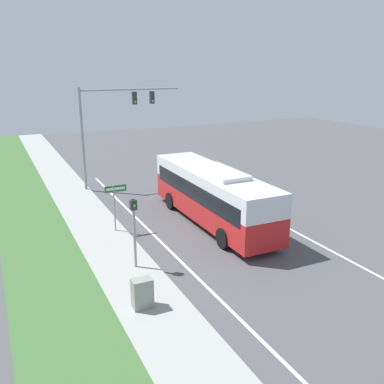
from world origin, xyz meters
name	(u,v)px	position (x,y,z in m)	size (l,w,h in m)	color
ground_plane	(228,235)	(0.00, 0.00, 0.00)	(80.00, 80.00, 0.00)	#4C4C4F
sidewalk	(116,256)	(-6.20, 0.00, 0.06)	(2.80, 80.00, 0.12)	#9E9E99
grass_verge	(46,269)	(-9.40, 0.00, 0.05)	(3.60, 80.00, 0.10)	#3D6633
lane_divider_near	(166,247)	(-3.60, 0.00, 0.00)	(0.14, 30.00, 0.01)	silver
lane_divider_far	(283,225)	(3.60, 0.00, 0.00)	(0.14, 30.00, 0.01)	silver
bus	(213,193)	(0.13, 2.07, 1.82)	(2.68, 10.93, 3.34)	red
signal_gantry	(112,116)	(-2.88, 11.88, 5.28)	(7.47, 0.41, 7.36)	#939399
pedestrian_signal	(134,223)	(-5.74, -1.61, 2.21)	(0.28, 0.34, 3.27)	#939399
street_sign	(115,200)	(-5.30, 3.06, 1.86)	(1.19, 0.08, 2.71)	#939399
utility_cabinet	(142,293)	(-6.56, -4.91, 0.70)	(0.76, 0.50, 1.15)	gray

